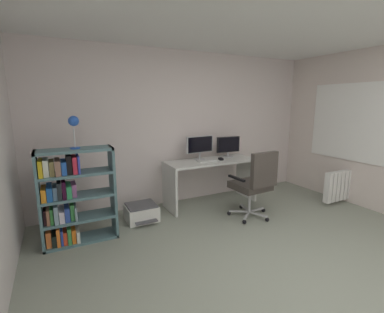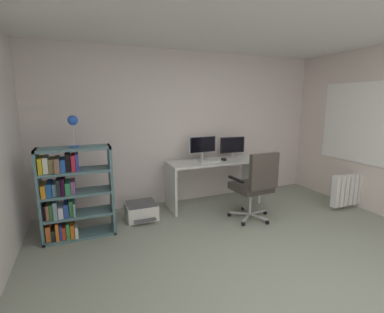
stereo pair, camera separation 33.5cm
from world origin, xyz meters
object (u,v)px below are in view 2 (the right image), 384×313
Objects in this scene: desk at (213,172)px; monitor_main at (202,146)px; printer at (141,211)px; keyboard at (210,161)px; radiator at (354,189)px; desk_lamp at (73,123)px; monitor_secondary at (232,146)px; bookshelf at (69,194)px; office_chair at (255,183)px; computer_mouse at (224,159)px.

monitor_main is at bearing 144.49° from desk.
keyboard is at bearing 2.80° from printer.
radiator is at bearing -22.31° from keyboard.
desk is at bearing 9.77° from desk_lamp.
desk_lamp reaches higher than monitor_secondary.
printer is at bearing 16.19° from desk_lamp.
desk_lamp is (0.11, 0.00, 0.87)m from bookshelf.
monitor_main is 2.12m from bookshelf.
desk_lamp is at bearing 0.21° from bookshelf.
desk reaches higher than printer.
radiator is (4.12, -0.63, -1.13)m from desk_lamp.
office_chair is at bearing -25.08° from printer.
office_chair is 2.68× the size of desk_lamp.
monitor_main is 0.29m from keyboard.
desk is 1.49× the size of office_chair.
desk is 0.58m from monitor_secondary.
monitor_main reaches higher than radiator.
bookshelf is at bearing -179.79° from desk_lamp.
bookshelf is at bearing -170.72° from desk.
monitor_main is 0.57× the size of radiator.
monitor_main is (-0.15, 0.11, 0.44)m from desk.
monitor_secondary is 1.87m from printer.
monitor_secondary is 1.28× the size of keyboard.
monitor_main is 1.32× the size of desk_lamp.
keyboard is 0.33× the size of office_chair.
desk_lamp is at bearing -169.38° from monitor_secondary.
monitor_secondary is at bearing 14.80° from desk.
keyboard is at bearing -149.17° from desk.
desk is at bearing -165.20° from monitor_secondary.
desk_lamp reaches higher than monitor_main.
bookshelf is at bearing -162.02° from computer_mouse.
monitor_secondary is 0.49× the size of radiator.
bookshelf reaches higher than desk.
desk reaches higher than radiator.
computer_mouse is at bearing 2.13° from printer.
monitor_main is at bearing 11.70° from printer.
bookshelf is (-2.18, -0.36, 0.02)m from desk.
office_chair is 2.12× the size of printer.
desk is 3.99× the size of desk_lamp.
desk_lamp reaches higher than radiator.
desk is 0.24m from keyboard.
bookshelf is (-2.44, 0.46, 0.01)m from office_chair.
monitor_secondary is at bearing 7.76° from printer.
monitor_main is 1.04× the size of printer.
desk_lamp is (-2.07, -0.36, 0.89)m from desk.
office_chair is at bearing -66.21° from monitor_main.
monitor_secondary is 2.08m from radiator.
bookshelf is at bearing -165.66° from printer.
bookshelf is at bearing -167.07° from monitor_main.
computer_mouse is at bearing 7.48° from desk_lamp.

